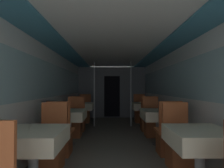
{
  "coord_description": "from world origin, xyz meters",
  "views": [
    {
      "loc": [
        -0.08,
        -1.39,
        1.23
      ],
      "look_at": [
        -0.03,
        2.7,
        1.31
      ],
      "focal_mm": 28.0,
      "sensor_mm": 36.0,
      "label": 1
    }
  ],
  "objects_px": {
    "chair_left_far_1": "(74,124)",
    "dining_table_right_2": "(143,107)",
    "support_pole_right_2": "(131,94)",
    "dining_table_left_0": "(33,140)",
    "chair_left_far_0": "(51,149)",
    "chair_right_far_1": "(152,124)",
    "chair_left_near_2": "(78,120)",
    "chair_left_near_1": "(61,139)",
    "chair_right_near_1": "(168,138)",
    "chair_right_near_2": "(147,120)",
    "dining_table_right_1": "(158,116)",
    "chair_right_far_2": "(140,114)",
    "support_pole_left_2": "(94,94)",
    "dining_table_left_2": "(82,107)",
    "chair_left_far_2": "(85,114)",
    "dining_table_right_0": "(200,140)",
    "dining_table_left_1": "(69,116)",
    "chair_right_far_0": "(179,148)"
  },
  "relations": [
    {
      "from": "support_pole_left_2",
      "to": "support_pole_right_2",
      "type": "bearing_deg",
      "value": 0.0
    },
    {
      "from": "chair_left_near_1",
      "to": "chair_right_near_2",
      "type": "distance_m",
      "value": 2.62
    },
    {
      "from": "chair_left_far_0",
      "to": "dining_table_left_1",
      "type": "xyz_separation_m",
      "value": [
        0.0,
        1.14,
        0.31
      ]
    },
    {
      "from": "dining_table_right_1",
      "to": "dining_table_left_2",
      "type": "bearing_deg",
      "value": 138.15
    },
    {
      "from": "support_pole_left_2",
      "to": "dining_table_right_1",
      "type": "distance_m",
      "value": 2.38
    },
    {
      "from": "dining_table_right_2",
      "to": "chair_right_far_2",
      "type": "xyz_separation_m",
      "value": [
        0.0,
        0.61,
        -0.31
      ]
    },
    {
      "from": "chair_right_far_1",
      "to": "dining_table_left_0",
      "type": "bearing_deg",
      "value": 50.38
    },
    {
      "from": "chair_left_far_0",
      "to": "chair_right_near_2",
      "type": "height_order",
      "value": "same"
    },
    {
      "from": "chair_left_near_1",
      "to": "chair_right_far_2",
      "type": "relative_size",
      "value": 1.0
    },
    {
      "from": "support_pole_right_2",
      "to": "chair_right_near_2",
      "type": "bearing_deg",
      "value": -57.3
    },
    {
      "from": "chair_right_near_2",
      "to": "support_pole_right_2",
      "type": "bearing_deg",
      "value": 122.7
    },
    {
      "from": "dining_table_right_1",
      "to": "chair_right_near_1",
      "type": "distance_m",
      "value": 0.69
    },
    {
      "from": "chair_left_near_2",
      "to": "chair_right_far_2",
      "type": "bearing_deg",
      "value": 32.0
    },
    {
      "from": "chair_left_far_1",
      "to": "support_pole_right_2",
      "type": "distance_m",
      "value": 2.07
    },
    {
      "from": "chair_left_far_0",
      "to": "support_pole_right_2",
      "type": "bearing_deg",
      "value": -118.39
    },
    {
      "from": "chair_left_near_2",
      "to": "chair_right_near_2",
      "type": "relative_size",
      "value": 1.0
    },
    {
      "from": "chair_right_far_0",
      "to": "chair_right_near_1",
      "type": "height_order",
      "value": "same"
    },
    {
      "from": "chair_left_far_0",
      "to": "chair_right_far_1",
      "type": "distance_m",
      "value": 2.62
    },
    {
      "from": "dining_table_right_0",
      "to": "chair_right_far_1",
      "type": "height_order",
      "value": "chair_right_far_1"
    },
    {
      "from": "dining_table_left_0",
      "to": "chair_right_far_1",
      "type": "height_order",
      "value": "chair_right_far_1"
    },
    {
      "from": "dining_table_left_0",
      "to": "chair_left_far_0",
      "type": "relative_size",
      "value": 0.74
    },
    {
      "from": "chair_left_far_1",
      "to": "dining_table_right_2",
      "type": "bearing_deg",
      "value": -149.75
    },
    {
      "from": "chair_left_far_1",
      "to": "dining_table_right_0",
      "type": "height_order",
      "value": "chair_left_far_1"
    },
    {
      "from": "chair_left_near_2",
      "to": "chair_right_near_1",
      "type": "bearing_deg",
      "value": -41.85
    },
    {
      "from": "chair_left_near_1",
      "to": "dining_table_left_0",
      "type": "bearing_deg",
      "value": -90.0
    },
    {
      "from": "chair_left_far_0",
      "to": "chair_left_near_2",
      "type": "relative_size",
      "value": 1.0
    },
    {
      "from": "chair_left_near_2",
      "to": "chair_right_far_0",
      "type": "xyz_separation_m",
      "value": [
        1.95,
        -2.28,
        0.0
      ]
    },
    {
      "from": "dining_table_left_0",
      "to": "support_pole_left_2",
      "type": "distance_m",
      "value": 3.54
    },
    {
      "from": "chair_left_far_0",
      "to": "chair_left_near_2",
      "type": "distance_m",
      "value": 2.28
    },
    {
      "from": "chair_right_near_1",
      "to": "chair_right_near_2",
      "type": "height_order",
      "value": "same"
    },
    {
      "from": "chair_left_far_0",
      "to": "chair_right_far_0",
      "type": "bearing_deg",
      "value": -180.0
    },
    {
      "from": "chair_right_near_2",
      "to": "chair_right_far_2",
      "type": "bearing_deg",
      "value": 90.0
    },
    {
      "from": "chair_left_far_2",
      "to": "support_pole_left_2",
      "type": "bearing_deg",
      "value": 122.7
    },
    {
      "from": "dining_table_left_0",
      "to": "chair_left_far_2",
      "type": "xyz_separation_m",
      "value": [
        -0.0,
        4.11,
        -0.31
      ]
    },
    {
      "from": "chair_right_far_0",
      "to": "chair_right_near_2",
      "type": "height_order",
      "value": "same"
    },
    {
      "from": "dining_table_left_0",
      "to": "dining_table_left_2",
      "type": "relative_size",
      "value": 1.0
    },
    {
      "from": "chair_left_far_1",
      "to": "chair_right_far_1",
      "type": "bearing_deg",
      "value": -180.0
    },
    {
      "from": "dining_table_right_1",
      "to": "chair_left_far_1",
      "type": "bearing_deg",
      "value": 162.65
    },
    {
      "from": "chair_left_far_1",
      "to": "dining_table_right_2",
      "type": "distance_m",
      "value": 2.28
    },
    {
      "from": "dining_table_left_1",
      "to": "dining_table_right_1",
      "type": "relative_size",
      "value": 1.0
    },
    {
      "from": "chair_left_near_2",
      "to": "chair_left_near_1",
      "type": "bearing_deg",
      "value": -90.0
    },
    {
      "from": "dining_table_left_1",
      "to": "chair_right_near_1",
      "type": "distance_m",
      "value": 2.07
    },
    {
      "from": "chair_right_near_2",
      "to": "support_pole_right_2",
      "type": "distance_m",
      "value": 1.03
    },
    {
      "from": "chair_right_near_2",
      "to": "dining_table_left_1",
      "type": "bearing_deg",
      "value": -149.75
    },
    {
      "from": "dining_table_left_2",
      "to": "dining_table_right_2",
      "type": "height_order",
      "value": "same"
    },
    {
      "from": "dining_table_left_1",
      "to": "support_pole_right_2",
      "type": "xyz_separation_m",
      "value": [
        1.56,
        1.75,
        0.42
      ]
    },
    {
      "from": "chair_left_far_0",
      "to": "dining_table_left_2",
      "type": "bearing_deg",
      "value": -90.0
    },
    {
      "from": "dining_table_right_0",
      "to": "chair_right_far_0",
      "type": "bearing_deg",
      "value": 90.0
    },
    {
      "from": "chair_right_near_2",
      "to": "chair_right_far_1",
      "type": "bearing_deg",
      "value": -90.0
    },
    {
      "from": "chair_left_far_1",
      "to": "dining_table_left_0",
      "type": "bearing_deg",
      "value": 90.0
    }
  ]
}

